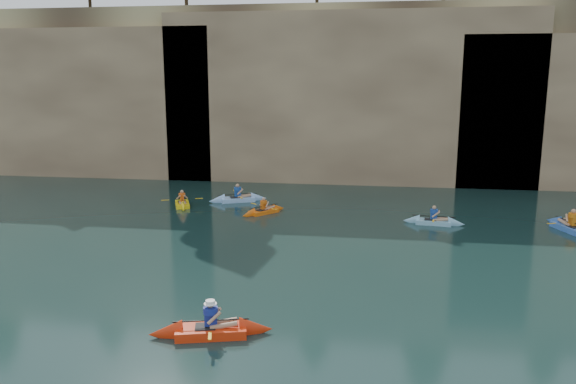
# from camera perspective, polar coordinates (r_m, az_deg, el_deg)

# --- Properties ---
(ground) EXTENTS (160.00, 160.00, 0.00)m
(ground) POSITION_cam_1_polar(r_m,az_deg,el_deg) (16.63, -5.30, -12.94)
(ground) COLOR black
(ground) RESTS_ON ground
(cliff) EXTENTS (70.00, 16.00, 12.00)m
(cliff) POSITION_cam_1_polar(r_m,az_deg,el_deg) (44.84, 3.91, 10.39)
(cliff) COLOR tan
(cliff) RESTS_ON ground
(cliff_slab_west) EXTENTS (26.00, 2.40, 10.56)m
(cliff_slab_west) POSITION_cam_1_polar(r_m,az_deg,el_deg) (44.22, -24.12, 8.48)
(cliff_slab_west) COLOR tan
(cliff_slab_west) RESTS_ON ground
(cliff_slab_center) EXTENTS (24.00, 2.40, 11.40)m
(cliff_slab_center) POSITION_cam_1_polar(r_m,az_deg,el_deg) (37.33, 6.04, 9.67)
(cliff_slab_center) COLOR tan
(cliff_slab_center) RESTS_ON ground
(sea_cave_west) EXTENTS (4.50, 1.00, 4.00)m
(sea_cave_west) POSITION_cam_1_polar(r_m,az_deg,el_deg) (42.87, -21.97, 4.17)
(sea_cave_west) COLOR black
(sea_cave_west) RESTS_ON ground
(sea_cave_center) EXTENTS (3.50, 1.00, 3.20)m
(sea_cave_center) POSITION_cam_1_polar(r_m,az_deg,el_deg) (37.80, -3.28, 3.50)
(sea_cave_center) COLOR black
(sea_cave_center) RESTS_ON ground
(sea_cave_east) EXTENTS (5.00, 1.00, 4.50)m
(sea_cave_east) POSITION_cam_1_polar(r_m,az_deg,el_deg) (37.44, 18.23, 3.86)
(sea_cave_east) COLOR black
(sea_cave_east) RESTS_ON ground
(main_kayaker) EXTENTS (3.45, 2.23, 1.25)m
(main_kayaker) POSITION_cam_1_polar(r_m,az_deg,el_deg) (15.81, -7.82, -13.69)
(main_kayaker) COLOR red
(main_kayaker) RESTS_ON ground
(kayaker_orange) EXTENTS (2.26, 2.52, 1.05)m
(kayaker_orange) POSITION_cam_1_polar(r_m,az_deg,el_deg) (28.99, -2.49, -1.93)
(kayaker_orange) COLOR orange
(kayaker_orange) RESTS_ON ground
(kayaker_ltblue_near) EXTENTS (2.94, 2.25, 1.13)m
(kayaker_ltblue_near) POSITION_cam_1_polar(r_m,az_deg,el_deg) (27.72, 14.56, -2.91)
(kayaker_ltblue_near) COLOR #83BEDC
(kayaker_ltblue_near) RESTS_ON ground
(kayaker_yellow) EXTENTS (2.10, 2.79, 1.12)m
(kayaker_yellow) POSITION_cam_1_polar(r_m,az_deg,el_deg) (31.09, -10.69, -1.18)
(kayaker_yellow) COLOR yellow
(kayaker_yellow) RESTS_ON ground
(kayaker_ltblue_mid) EXTENTS (3.33, 2.29, 1.26)m
(kayaker_ltblue_mid) POSITION_cam_1_polar(r_m,az_deg,el_deg) (31.84, -5.13, -0.69)
(kayaker_ltblue_mid) COLOR #98C7FF
(kayaker_ltblue_mid) RESTS_ON ground
(kayaker_blue_east) EXTENTS (2.43, 3.70, 1.30)m
(kayaker_blue_east) POSITION_cam_1_polar(r_m,az_deg,el_deg) (28.69, 26.88, -3.28)
(kayaker_blue_east) COLOR #3D71D1
(kayaker_blue_east) RESTS_ON ground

